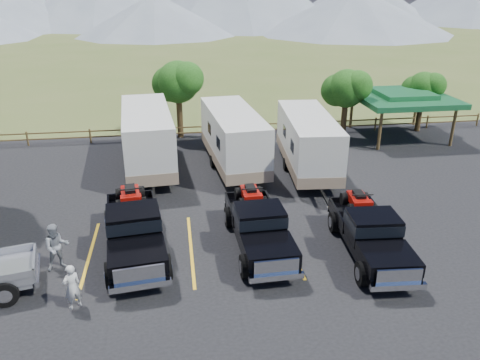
{
  "coord_description": "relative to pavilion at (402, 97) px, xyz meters",
  "views": [
    {
      "loc": [
        -2.37,
        -12.43,
        10.04
      ],
      "look_at": [
        0.46,
        7.16,
        1.6
      ],
      "focal_mm": 35.0,
      "sensor_mm": 36.0,
      "label": 1
    }
  ],
  "objects": [
    {
      "name": "ground",
      "position": [
        -13.0,
        -17.0,
        -2.79
      ],
      "size": [
        320.0,
        320.0,
        0.0
      ],
      "primitive_type": "plane",
      "color": "#475725",
      "rests_on": "ground"
    },
    {
      "name": "asphalt_lot",
      "position": [
        -13.0,
        -14.0,
        -2.77
      ],
      "size": [
        44.0,
        34.0,
        0.04
      ],
      "primitive_type": "cube",
      "color": "black",
      "rests_on": "ground"
    },
    {
      "name": "stall_lines",
      "position": [
        -13.0,
        -13.0,
        -2.74
      ],
      "size": [
        12.12,
        5.5,
        0.01
      ],
      "color": "gold",
      "rests_on": "asphalt_lot"
    },
    {
      "name": "tree_ne_a",
      "position": [
        -4.03,
        0.01,
        0.69
      ],
      "size": [
        3.11,
        2.92,
        4.76
      ],
      "color": "#332513",
      "rests_on": "ground"
    },
    {
      "name": "tree_ne_b",
      "position": [
        1.98,
        1.01,
        0.34
      ],
      "size": [
        2.77,
        2.59,
        4.27
      ],
      "color": "#332513",
      "rests_on": "ground"
    },
    {
      "name": "tree_north",
      "position": [
        -15.03,
        2.02,
        1.05
      ],
      "size": [
        3.46,
        3.24,
        5.25
      ],
      "color": "#332513",
      "rests_on": "ground"
    },
    {
      "name": "rail_fence",
      "position": [
        -11.0,
        1.5,
        -2.18
      ],
      "size": [
        36.12,
        0.12,
        1.0
      ],
      "color": "brown",
      "rests_on": "ground"
    },
    {
      "name": "pavilion",
      "position": [
        0.0,
        0.0,
        0.0
      ],
      "size": [
        6.2,
        6.2,
        3.22
      ],
      "color": "brown",
      "rests_on": "ground"
    },
    {
      "name": "rig_left",
      "position": [
        -17.19,
        -12.79,
        -1.7
      ],
      "size": [
        2.88,
        6.72,
        2.18
      ],
      "rotation": [
        0.0,
        0.0,
        0.11
      ],
      "color": "black",
      "rests_on": "asphalt_lot"
    },
    {
      "name": "rig_center",
      "position": [
        -12.27,
        -13.1,
        -1.76
      ],
      "size": [
        2.3,
        6.17,
        2.04
      ],
      "rotation": [
        0.0,
        0.0,
        0.03
      ],
      "color": "black",
      "rests_on": "asphalt_lot"
    },
    {
      "name": "rig_right",
      "position": [
        -8.03,
        -14.26,
        -1.78
      ],
      "size": [
        2.46,
        6.15,
        2.01
      ],
      "rotation": [
        0.0,
        0.0,
        -0.07
      ],
      "color": "black",
      "rests_on": "asphalt_lot"
    },
    {
      "name": "trailer_left",
      "position": [
        -16.94,
        -3.8,
        -0.93
      ],
      "size": [
        3.23,
        10.02,
        3.47
      ],
      "rotation": [
        0.0,
        0.0,
        0.08
      ],
      "color": "silver",
      "rests_on": "asphalt_lot"
    },
    {
      "name": "trailer_center",
      "position": [
        -12.12,
        -4.31,
        -1.01
      ],
      "size": [
        3.16,
        9.62,
        3.33
      ],
      "rotation": [
        0.0,
        0.0,
        0.09
      ],
      "color": "silver",
      "rests_on": "asphalt_lot"
    },
    {
      "name": "trailer_right",
      "position": [
        -8.1,
        -5.47,
        -1.05
      ],
      "size": [
        3.02,
        9.36,
        3.24
      ],
      "rotation": [
        0.0,
        0.0,
        -0.08
      ],
      "color": "silver",
      "rests_on": "asphalt_lot"
    },
    {
      "name": "person_a",
      "position": [
        -18.99,
        -16.12,
        -1.93
      ],
      "size": [
        0.71,
        0.66,
        1.63
      ],
      "primitive_type": "imported",
      "rotation": [
        0.0,
        0.0,
        3.76
      ],
      "color": "#B9B9B9",
      "rests_on": "asphalt_lot"
    },
    {
      "name": "person_b",
      "position": [
        -19.96,
        -13.65,
        -1.83
      ],
      "size": [
        1.07,
        0.95,
        1.85
      ],
      "primitive_type": "imported",
      "rotation": [
        0.0,
        0.0,
        0.33
      ],
      "color": "gray",
      "rests_on": "asphalt_lot"
    }
  ]
}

